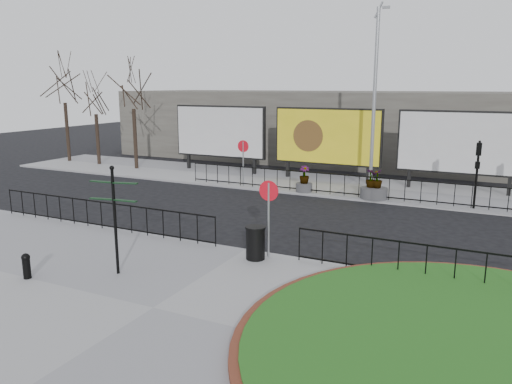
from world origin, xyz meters
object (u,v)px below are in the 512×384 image
Objects in this scene: lamp_post at (374,98)px; planter_c at (377,189)px; billboard_mid at (327,137)px; fingerpost_sign at (114,209)px; bollard at (26,265)px; planter_a at (304,182)px; litter_bin at (255,243)px; planter_b at (371,188)px.

planter_c is (0.69, -1.60, -4.25)m from lamp_post.
planter_c is at bearing -66.59° from lamp_post.
fingerpost_sign is (-0.83, -16.56, -0.57)m from billboard_mid.
lamp_post is 6.54× the size of planter_c.
bollard is 0.55× the size of planter_a.
billboard_mid is 5.52m from planter_c.
planter_c is (3.70, -3.57, -2.02)m from billboard_mid.
billboard_mid is at bearing 99.15° from litter_bin.
planter_a is at bearing 102.29° from litter_bin.
bollard is 14.70m from planter_a.
billboard_mid is 0.67× the size of lamp_post.
litter_bin is (2.21, -13.71, -1.95)m from billboard_mid.
planter_a is at bearing -90.00° from billboard_mid.
billboard_mid is 18.34m from bollard.
billboard_mid reaches higher than fingerpost_sign.
bollard is 0.52× the size of planter_c.
planter_c is (1.49, 10.14, -0.07)m from litter_bin.
billboard_mid is at bearing 136.01° from planter_c.
planter_b reaches higher than planter_c.
planter_b is (3.40, -3.57, -1.99)m from billboard_mid.
lamp_post is 6.91× the size of planter_a.
bollard is (-2.87, -17.99, -2.08)m from billboard_mid.
planter_c is at bearing 65.49° from bollard.
lamp_post is at bearing -33.25° from billboard_mid.
planter_a is (-3.01, -1.60, -4.20)m from lamp_post.
planter_c reaches higher than bollard.
billboard_mid is at bearing 80.93° from bollard.
planter_c is (0.30, 0.00, -0.03)m from planter_b.
planter_a is 0.95× the size of planter_c.
planter_b is at bearing 66.47° from bollard.
litter_bin is at bearing 37.44° from fingerpost_sign.
lamp_post is at bearing 113.41° from planter_c.
litter_bin reaches higher than bollard.
lamp_post is at bearing 86.11° from litter_bin.
fingerpost_sign reaches higher than planter_b.
lamp_post is 17.60m from bollard.
lamp_post reaches higher than litter_bin.
planter_c is at bearing 0.00° from planter_b.
fingerpost_sign is 13.09m from planter_a.
planter_b is at bearing 180.00° from planter_c.
bollard is at bearing -110.16° from lamp_post.
planter_b is at bearing 83.27° from litter_bin.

